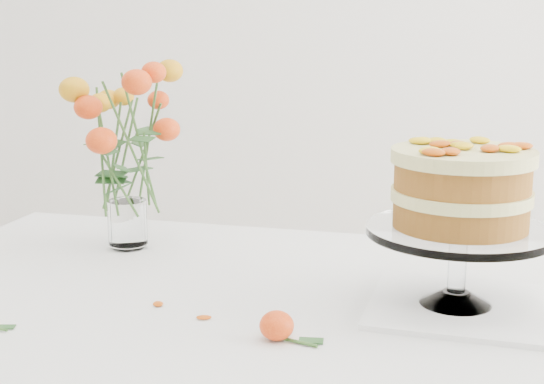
# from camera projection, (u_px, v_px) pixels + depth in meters

# --- Properties ---
(table) EXTENTS (1.43, 0.93, 0.76)m
(table) POSITION_uv_depth(u_px,v_px,m) (240.00, 333.00, 1.42)
(table) COLOR tan
(table) RESTS_ON ground
(napkin) EXTENTS (0.30, 0.30, 0.01)m
(napkin) POSITION_uv_depth(u_px,v_px,m) (455.00, 306.00, 1.32)
(napkin) COLOR white
(napkin) RESTS_ON table
(cake_stand) EXTENTS (0.32, 0.32, 0.29)m
(cake_stand) POSITION_uv_depth(u_px,v_px,m) (461.00, 197.00, 1.28)
(cake_stand) COLOR white
(cake_stand) RESTS_ON napkin
(rose_vase) EXTENTS (0.37, 0.37, 0.43)m
(rose_vase) POSITION_uv_depth(u_px,v_px,m) (124.00, 134.00, 1.64)
(rose_vase) COLOR white
(rose_vase) RESTS_ON table
(loose_rose_far) EXTENTS (0.10, 0.06, 0.05)m
(loose_rose_far) POSITION_uv_depth(u_px,v_px,m) (277.00, 326.00, 1.19)
(loose_rose_far) COLOR red
(loose_rose_far) RESTS_ON table
(stray_petal_a) EXTENTS (0.03, 0.02, 0.00)m
(stray_petal_a) POSITION_uv_depth(u_px,v_px,m) (158.00, 304.00, 1.34)
(stray_petal_a) COLOR yellow
(stray_petal_a) RESTS_ON table
(stray_petal_b) EXTENTS (0.03, 0.02, 0.00)m
(stray_petal_b) POSITION_uv_depth(u_px,v_px,m) (204.00, 318.00, 1.28)
(stray_petal_b) COLOR yellow
(stray_petal_b) RESTS_ON table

